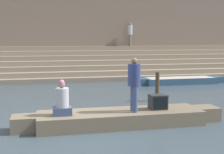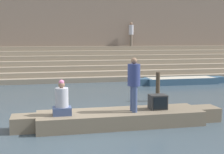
# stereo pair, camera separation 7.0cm
# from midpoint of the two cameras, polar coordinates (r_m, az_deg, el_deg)

# --- Properties ---
(ground_plane) EXTENTS (120.00, 120.00, 0.00)m
(ground_plane) POSITION_cam_midpoint_polar(r_m,az_deg,el_deg) (9.89, -8.19, -8.42)
(ground_plane) COLOR #3D4C56
(ghat_steps) EXTENTS (36.00, 4.45, 2.10)m
(ghat_steps) POSITION_cam_midpoint_polar(r_m,az_deg,el_deg) (21.41, -10.77, 1.81)
(ghat_steps) COLOR gray
(ghat_steps) RESTS_ON ground
(back_wall) EXTENTS (34.20, 1.28, 8.79)m
(back_wall) POSITION_cam_midpoint_polar(r_m,az_deg,el_deg) (23.58, -11.16, 11.06)
(back_wall) COLOR #7F6B5B
(back_wall) RESTS_ON ground
(rowboat_main) EXTENTS (6.39, 1.45, 0.44)m
(rowboat_main) POSITION_cam_midpoint_polar(r_m,az_deg,el_deg) (9.56, 1.38, -7.43)
(rowboat_main) COLOR #756651
(rowboat_main) RESTS_ON ground
(person_standing) EXTENTS (0.38, 0.38, 1.62)m
(person_standing) POSITION_cam_midpoint_polar(r_m,az_deg,el_deg) (9.30, 3.85, -0.75)
(person_standing) COLOR #3D4C75
(person_standing) RESTS_ON rowboat_main
(person_rowing) EXTENTS (0.53, 0.41, 1.02)m
(person_rowing) POSITION_cam_midpoint_polar(r_m,az_deg,el_deg) (9.06, -9.32, -4.44)
(person_rowing) COLOR #3D4C75
(person_rowing) RESTS_ON rowboat_main
(tv_set) EXTENTS (0.52, 0.44, 0.45)m
(tv_set) POSITION_cam_midpoint_polar(r_m,az_deg,el_deg) (9.84, 8.20, -4.51)
(tv_set) COLOR #2D2D2D
(tv_set) RESTS_ON rowboat_main
(moored_boat_shore) EXTENTS (5.44, 1.25, 0.37)m
(moored_boat_shore) POSITION_cam_midpoint_polar(r_m,az_deg,el_deg) (18.78, 12.19, -0.61)
(moored_boat_shore) COLOR #33516B
(moored_boat_shore) RESTS_ON ground
(mooring_post) EXTENTS (0.17, 0.17, 1.23)m
(mooring_post) POSITION_cam_midpoint_polar(r_m,az_deg,el_deg) (13.32, 8.14, -1.74)
(mooring_post) COLOR #473828
(mooring_post) RESTS_ON ground
(person_on_steps) EXTENTS (0.36, 0.36, 1.77)m
(person_on_steps) POSITION_cam_midpoint_polar(r_m,az_deg,el_deg) (23.50, 3.21, 8.15)
(person_on_steps) COLOR #756656
(person_on_steps) RESTS_ON ghat_steps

